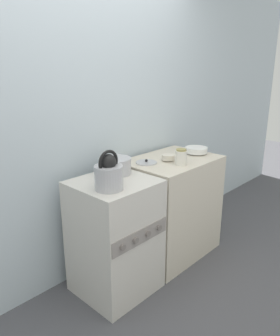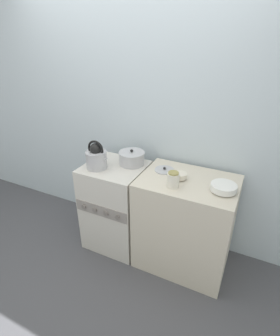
{
  "view_description": "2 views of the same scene",
  "coord_description": "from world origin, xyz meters",
  "px_view_note": "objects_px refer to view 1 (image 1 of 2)",
  "views": [
    {
      "loc": [
        -1.46,
        -1.37,
        1.68
      ],
      "look_at": [
        0.24,
        0.23,
        0.94
      ],
      "focal_mm": 35.0,
      "sensor_mm": 36.0,
      "label": 1
    },
    {
      "loc": [
        1.17,
        -1.59,
        1.98
      ],
      "look_at": [
        0.26,
        0.28,
        0.92
      ],
      "focal_mm": 28.0,
      "sensor_mm": 36.0,
      "label": 2
    }
  ],
  "objects_px": {
    "stove": "(115,237)",
    "loose_pot_lid": "(146,162)",
    "enamel_bowl": "(196,150)",
    "cooking_pot": "(115,166)",
    "small_ceramic_bowl": "(168,157)",
    "storage_jar": "(181,157)",
    "kettle": "(109,174)"
  },
  "relations": [
    {
      "from": "enamel_bowl",
      "to": "loose_pot_lid",
      "type": "xyz_separation_m",
      "value": [
        -0.54,
        0.13,
        -0.03
      ]
    },
    {
      "from": "enamel_bowl",
      "to": "small_ceramic_bowl",
      "type": "bearing_deg",
      "value": 173.61
    },
    {
      "from": "cooking_pot",
      "to": "small_ceramic_bowl",
      "type": "xyz_separation_m",
      "value": [
        0.51,
        -0.1,
        -0.02
      ]
    },
    {
      "from": "kettle",
      "to": "enamel_bowl",
      "type": "xyz_separation_m",
      "value": [
        1.12,
        0.07,
        -0.06
      ]
    },
    {
      "from": "loose_pot_lid",
      "to": "enamel_bowl",
      "type": "bearing_deg",
      "value": -13.4
    },
    {
      "from": "stove",
      "to": "small_ceramic_bowl",
      "type": "bearing_deg",
      "value": 1.68
    },
    {
      "from": "storage_jar",
      "to": "kettle",
      "type": "bearing_deg",
      "value": 177.55
    },
    {
      "from": "stove",
      "to": "storage_jar",
      "type": "distance_m",
      "value": 0.82
    },
    {
      "from": "stove",
      "to": "loose_pot_lid",
      "type": "xyz_separation_m",
      "value": [
        0.46,
        0.11,
        0.46
      ]
    },
    {
      "from": "kettle",
      "to": "enamel_bowl",
      "type": "bearing_deg",
      "value": 3.71
    },
    {
      "from": "stove",
      "to": "small_ceramic_bowl",
      "type": "distance_m",
      "value": 0.8
    },
    {
      "from": "stove",
      "to": "small_ceramic_bowl",
      "type": "height_order",
      "value": "small_ceramic_bowl"
    },
    {
      "from": "stove",
      "to": "small_ceramic_bowl",
      "type": "relative_size",
      "value": 8.19
    },
    {
      "from": "stove",
      "to": "storage_jar",
      "type": "relative_size",
      "value": 6.88
    },
    {
      "from": "kettle",
      "to": "cooking_pot",
      "type": "xyz_separation_m",
      "value": [
        0.25,
        0.21,
        -0.04
      ]
    },
    {
      "from": "cooking_pot",
      "to": "loose_pot_lid",
      "type": "xyz_separation_m",
      "value": [
        0.33,
        -0.01,
        -0.04
      ]
    },
    {
      "from": "storage_jar",
      "to": "cooking_pot",
      "type": "bearing_deg",
      "value": 153.81
    },
    {
      "from": "small_ceramic_bowl",
      "to": "storage_jar",
      "type": "bearing_deg",
      "value": -96.19
    },
    {
      "from": "small_ceramic_bowl",
      "to": "loose_pot_lid",
      "type": "xyz_separation_m",
      "value": [
        -0.18,
        0.09,
        -0.03
      ]
    },
    {
      "from": "enamel_bowl",
      "to": "loose_pot_lid",
      "type": "bearing_deg",
      "value": 166.6
    },
    {
      "from": "kettle",
      "to": "loose_pot_lid",
      "type": "bearing_deg",
      "value": 18.92
    },
    {
      "from": "stove",
      "to": "loose_pot_lid",
      "type": "height_order",
      "value": "loose_pot_lid"
    },
    {
      "from": "small_ceramic_bowl",
      "to": "stove",
      "type": "bearing_deg",
      "value": -178.32
    },
    {
      "from": "cooking_pot",
      "to": "storage_jar",
      "type": "height_order",
      "value": "cooking_pot"
    },
    {
      "from": "enamel_bowl",
      "to": "small_ceramic_bowl",
      "type": "xyz_separation_m",
      "value": [
        -0.36,
        0.04,
        -0.0
      ]
    },
    {
      "from": "stove",
      "to": "small_ceramic_bowl",
      "type": "xyz_separation_m",
      "value": [
        0.64,
        0.02,
        0.49
      ]
    },
    {
      "from": "storage_jar",
      "to": "loose_pot_lid",
      "type": "height_order",
      "value": "storage_jar"
    },
    {
      "from": "enamel_bowl",
      "to": "stove",
      "type": "bearing_deg",
      "value": 178.76
    },
    {
      "from": "kettle",
      "to": "cooking_pot",
      "type": "distance_m",
      "value": 0.33
    },
    {
      "from": "kettle",
      "to": "enamel_bowl",
      "type": "height_order",
      "value": "kettle"
    },
    {
      "from": "storage_jar",
      "to": "loose_pot_lid",
      "type": "distance_m",
      "value": 0.29
    },
    {
      "from": "kettle",
      "to": "small_ceramic_bowl",
      "type": "height_order",
      "value": "kettle"
    }
  ]
}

